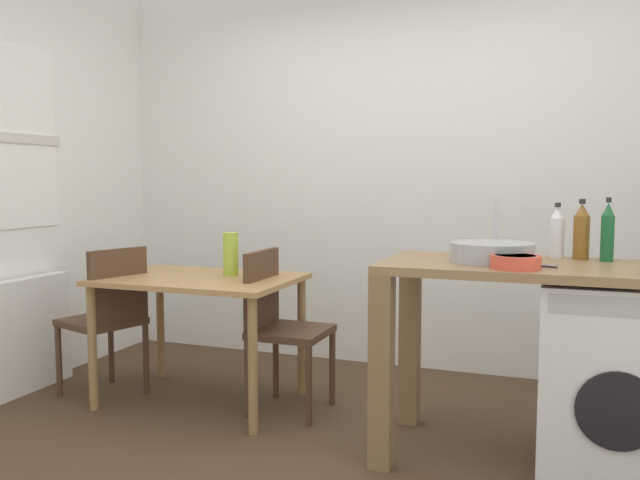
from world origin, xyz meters
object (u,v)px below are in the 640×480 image
object	(u,v)px
chair_opposite	(279,321)
bottle_tall_green	(557,233)
bottle_squat_brown	(581,232)
chair_person_seat	(109,314)
bottle_clear_small	(608,233)
vase	(231,254)
washing_machine	(612,379)
mixing_bowl	(516,261)
dining_table	(200,293)

from	to	relation	value
chair_opposite	bottle_tall_green	distance (m)	1.55
chair_opposite	bottle_squat_brown	xyz separation A→B (m)	(1.56, 0.01, 0.54)
chair_opposite	chair_person_seat	bearing A→B (deg)	-79.62
bottle_clear_small	chair_opposite	bearing A→B (deg)	178.77
vase	bottle_tall_green	bearing A→B (deg)	-0.50
chair_opposite	bottle_clear_small	distance (m)	1.76
washing_machine	chair_person_seat	bearing A→B (deg)	178.56
bottle_tall_green	chair_opposite	bearing A→B (deg)	-178.67
washing_machine	bottle_tall_green	bearing A→B (deg)	132.04
washing_machine	mixing_bowl	bearing A→B (deg)	-154.11
bottle_tall_green	mixing_bowl	world-z (taller)	bottle_tall_green
bottle_clear_small	dining_table	bearing A→B (deg)	-179.59
mixing_bowl	vase	xyz separation A→B (m)	(-1.62, 0.49, -0.09)
chair_opposite	bottle_tall_green	xyz separation A→B (m)	(1.45, 0.03, 0.53)
mixing_bowl	chair_opposite	bearing A→B (deg)	161.21
dining_table	chair_person_seat	world-z (taller)	chair_person_seat
bottle_squat_brown	bottle_tall_green	bearing A→B (deg)	167.96
bottle_tall_green	vase	size ratio (longest dim) A/B	1.05
washing_machine	chair_opposite	bearing A→B (deg)	171.90
chair_person_seat	mixing_bowl	bearing A→B (deg)	-79.07
bottle_clear_small	mixing_bowl	bearing A→B (deg)	-133.06
dining_table	washing_machine	world-z (taller)	washing_machine
chair_person_seat	bottle_clear_small	size ratio (longest dim) A/B	3.05
chair_opposite	bottle_squat_brown	distance (m)	1.65
chair_person_seat	bottle_clear_small	world-z (taller)	bottle_clear_small
dining_table	washing_machine	bearing A→B (deg)	-5.01
chair_opposite	bottle_squat_brown	size ratio (longest dim) A/B	3.15
washing_machine	bottle_tall_green	xyz separation A→B (m)	(-0.25, 0.28, 0.61)
chair_opposite	bottle_tall_green	world-z (taller)	bottle_tall_green
chair_person_seat	vase	distance (m)	0.82
dining_table	vase	world-z (taller)	vase
bottle_squat_brown	vase	world-z (taller)	bottle_squat_brown
bottle_tall_green	chair_person_seat	bearing A→B (deg)	-175.22
vase	washing_machine	bearing A→B (deg)	-8.17
chair_person_seat	bottle_squat_brown	size ratio (longest dim) A/B	3.15
dining_table	bottle_squat_brown	bearing A→B (deg)	1.73
washing_machine	vase	distance (m)	2.09
bottle_squat_brown	vase	bearing A→B (deg)	178.83
washing_machine	dining_table	bearing A→B (deg)	174.99
washing_machine	bottle_clear_small	distance (m)	0.66
washing_machine	bottle_squat_brown	xyz separation A→B (m)	(-0.14, 0.25, 0.62)
dining_table	chair_opposite	world-z (taller)	chair_opposite
dining_table	bottle_tall_green	distance (m)	1.97
bottle_squat_brown	mixing_bowl	size ratio (longest dim) A/B	1.36
chair_person_seat	bottle_tall_green	xyz separation A→B (m)	(2.48, 0.21, 0.53)
chair_opposite	mixing_bowl	world-z (taller)	mixing_bowl
dining_table	vase	size ratio (longest dim) A/B	4.36
dining_table	bottle_squat_brown	world-z (taller)	bottle_squat_brown
bottle_squat_brown	dining_table	bearing A→B (deg)	-178.27
bottle_tall_green	mixing_bowl	xyz separation A→B (m)	(-0.16, -0.47, -0.09)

